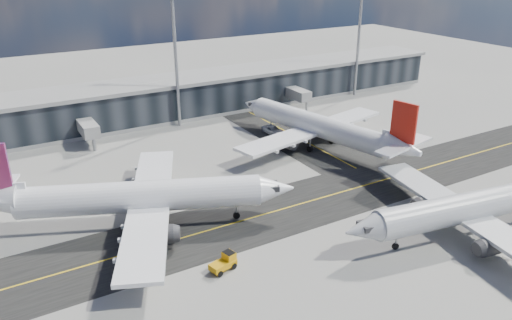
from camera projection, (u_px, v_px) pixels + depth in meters
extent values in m
plane|color=gray|center=(307.00, 218.00, 72.07)|extent=(300.00, 300.00, 0.00)
cube|color=black|center=(291.00, 207.00, 75.25)|extent=(180.00, 14.00, 0.02)
cube|color=black|center=(280.00, 128.00, 108.28)|extent=(14.00, 50.00, 0.02)
cube|color=yellow|center=(291.00, 206.00, 75.24)|extent=(180.00, 0.25, 0.01)
cube|color=yellow|center=(280.00, 128.00, 108.27)|extent=(0.25, 50.00, 0.01)
cube|color=black|center=(167.00, 100.00, 114.29)|extent=(150.00, 12.00, 8.00)
cube|color=gray|center=(166.00, 81.00, 112.58)|extent=(152.00, 13.00, 0.80)
cube|color=gray|center=(168.00, 115.00, 115.69)|extent=(150.00, 12.20, 0.80)
cube|color=gray|center=(87.00, 126.00, 98.84)|extent=(3.00, 10.00, 2.40)
cylinder|color=gray|center=(94.00, 145.00, 95.75)|extent=(0.60, 0.60, 2.40)
cube|color=gray|center=(295.00, 93.00, 122.04)|extent=(3.00, 10.00, 2.40)
cylinder|color=gray|center=(307.00, 107.00, 118.96)|extent=(0.60, 0.60, 2.40)
cylinder|color=gray|center=(176.00, 62.00, 104.84)|extent=(0.70, 0.70, 28.00)
cylinder|color=gray|center=(358.00, 42.00, 128.04)|extent=(0.70, 0.70, 28.00)
cylinder|color=white|center=(141.00, 196.00, 68.73)|extent=(32.03, 16.88, 4.39)
cone|color=white|center=(274.00, 189.00, 70.92)|extent=(6.76, 6.18, 4.39)
cube|color=white|center=(150.00, 203.00, 69.29)|extent=(19.60, 36.50, 0.55)
cylinder|color=#2D2D30|center=(161.00, 190.00, 75.90)|extent=(5.23, 4.12, 2.52)
cylinder|color=#2D2D30|center=(156.00, 235.00, 63.87)|extent=(5.23, 4.12, 2.52)
cube|color=#BABCBE|center=(160.00, 184.00, 75.56)|extent=(2.19, 1.26, 0.88)
cube|color=#BABCBE|center=(155.00, 229.00, 63.52)|extent=(2.19, 1.26, 0.88)
cube|color=#2D2D30|center=(271.00, 186.00, 70.68)|extent=(2.96, 3.08, 0.77)
cylinder|color=gray|center=(236.00, 210.00, 71.47)|extent=(0.35, 0.35, 2.19)
cylinder|color=black|center=(237.00, 215.00, 71.79)|extent=(1.06, 0.74, 0.99)
cylinder|color=black|center=(138.00, 210.00, 73.08)|extent=(1.33, 0.98, 1.21)
cylinder|color=black|center=(133.00, 233.00, 67.06)|extent=(1.33, 0.98, 1.21)
cylinder|color=white|center=(318.00, 125.00, 96.73)|extent=(11.12, 32.65, 4.33)
cone|color=white|center=(254.00, 105.00, 109.24)|extent=(5.38, 6.21, 4.33)
cone|color=white|center=(404.00, 149.00, 83.61)|extent=(5.61, 7.27, 4.33)
cube|color=white|center=(313.00, 129.00, 97.89)|extent=(37.11, 13.10, 0.54)
cylinder|color=#2D2D30|center=(286.00, 142.00, 95.05)|extent=(3.40, 4.97, 2.49)
cylinder|color=#2D2D30|center=(330.00, 127.00, 103.13)|extent=(3.40, 4.97, 2.49)
cube|color=#BABCBE|center=(286.00, 137.00, 94.71)|extent=(0.88, 2.21, 0.87)
cube|color=#BABCBE|center=(330.00, 123.00, 102.79)|extent=(0.88, 2.21, 0.87)
cube|color=#B2160C|center=(404.00, 122.00, 82.21)|extent=(1.44, 4.55, 6.71)
cube|color=white|center=(404.00, 145.00, 83.36)|extent=(13.34, 5.72, 0.38)
cube|color=#2D2D30|center=(256.00, 104.00, 108.70)|extent=(2.79, 2.62, 0.76)
cylinder|color=gray|center=(271.00, 124.00, 106.74)|extent=(0.31, 0.31, 2.16)
cylinder|color=black|center=(271.00, 128.00, 107.05)|extent=(0.58, 1.03, 0.97)
cylinder|color=black|center=(310.00, 149.00, 95.43)|extent=(0.78, 1.28, 1.19)
cylinder|color=black|center=(332.00, 141.00, 99.47)|extent=(0.78, 1.28, 1.19)
cylinder|color=#BABCBE|center=(474.00, 206.00, 66.93)|extent=(30.49, 8.94, 4.03)
cone|color=#BABCBE|center=(364.00, 229.00, 61.33)|extent=(5.63, 4.80, 4.03)
cube|color=#BABCBE|center=(467.00, 214.00, 67.00)|extent=(10.60, 34.63, 0.50)
cylinder|color=#2D2D30|center=(494.00, 245.00, 61.89)|extent=(4.56, 2.98, 2.32)
cylinder|color=#2D2D30|center=(430.00, 203.00, 72.31)|extent=(4.56, 2.98, 2.32)
cube|color=#BABCBE|center=(495.00, 240.00, 61.57)|extent=(2.05, 0.73, 0.81)
cube|color=#BABCBE|center=(431.00, 198.00, 71.99)|extent=(2.05, 0.73, 0.81)
cube|color=#2D2D30|center=(368.00, 226.00, 61.34)|extent=(2.35, 2.52, 0.71)
cylinder|color=gray|center=(396.00, 241.00, 64.07)|extent=(0.28, 0.28, 2.02)
cylinder|color=black|center=(395.00, 246.00, 64.37)|extent=(0.95, 0.50, 0.91)
cylinder|color=black|center=(492.00, 238.00, 66.01)|extent=(1.18, 0.68, 1.11)
cylinder|color=black|center=(460.00, 217.00, 71.22)|extent=(1.18, 0.68, 1.11)
cube|color=orange|center=(223.00, 264.00, 59.99)|extent=(3.63, 2.34, 0.78)
cube|color=orange|center=(229.00, 256.00, 60.36)|extent=(1.55, 1.71, 1.00)
cube|color=black|center=(229.00, 253.00, 60.21)|extent=(1.42, 1.63, 0.28)
cylinder|color=black|center=(226.00, 261.00, 61.37)|extent=(0.83, 0.46, 0.78)
cylinder|color=black|center=(234.00, 266.00, 60.41)|extent=(0.83, 0.46, 0.78)
cylinder|color=black|center=(212.00, 269.00, 59.93)|extent=(0.83, 0.46, 0.78)
cylinder|color=black|center=(220.00, 274.00, 58.97)|extent=(0.83, 0.46, 0.78)
imported|color=white|center=(274.00, 130.00, 104.69)|extent=(2.83, 6.07, 1.68)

